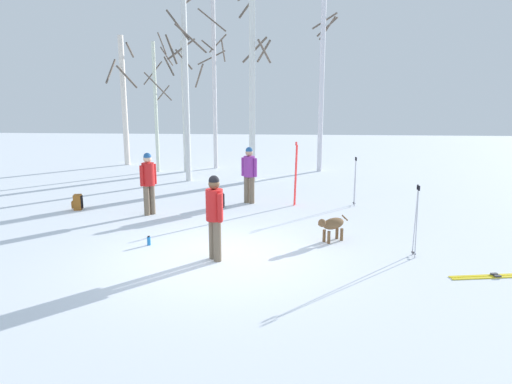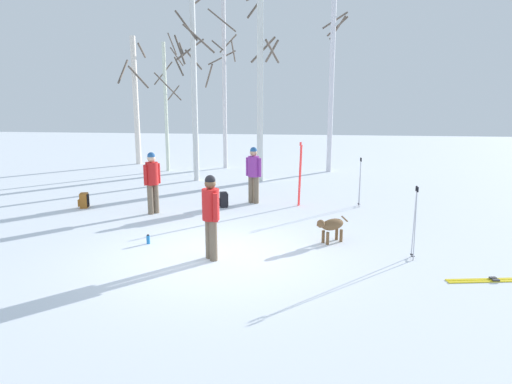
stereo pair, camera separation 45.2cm
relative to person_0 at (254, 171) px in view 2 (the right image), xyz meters
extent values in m
plane|color=white|center=(-0.22, -4.79, -0.98)|extent=(60.00, 60.00, 0.00)
cylinder|color=#72604C|center=(0.08, -0.03, -0.57)|extent=(0.16, 0.16, 0.82)
cylinder|color=#72604C|center=(-0.08, 0.03, -0.57)|extent=(0.16, 0.16, 0.82)
cylinder|color=purple|center=(0.00, 0.00, 0.15)|extent=(0.34, 0.34, 0.62)
sphere|color=tan|center=(0.00, 0.00, 0.57)|extent=(0.22, 0.22, 0.22)
sphere|color=#265999|center=(0.00, 0.00, 0.63)|extent=(0.21, 0.21, 0.21)
cylinder|color=purple|center=(0.19, -0.08, 0.13)|extent=(0.10, 0.10, 0.56)
cylinder|color=purple|center=(-0.19, 0.08, 0.13)|extent=(0.10, 0.10, 0.56)
cylinder|color=#72604C|center=(-0.18, -5.07, -0.57)|extent=(0.16, 0.16, 0.82)
cylinder|color=#72604C|center=(-0.29, -4.93, -0.57)|extent=(0.16, 0.16, 0.82)
cylinder|color=red|center=(-0.24, -5.00, 0.15)|extent=(0.34, 0.34, 0.62)
sphere|color=brown|center=(-0.24, -5.00, 0.57)|extent=(0.22, 0.22, 0.22)
sphere|color=black|center=(-0.24, -5.00, 0.63)|extent=(0.21, 0.21, 0.21)
cylinder|color=red|center=(-0.11, -5.17, 0.13)|extent=(0.10, 0.10, 0.56)
cylinder|color=red|center=(-0.37, -4.84, 0.13)|extent=(0.10, 0.10, 0.56)
cylinder|color=#72604C|center=(-2.67, -1.67, -0.57)|extent=(0.16, 0.16, 0.82)
cylinder|color=#72604C|center=(-2.56, -1.52, -0.57)|extent=(0.16, 0.16, 0.82)
cylinder|color=red|center=(-2.61, -1.59, 0.15)|extent=(0.34, 0.34, 0.62)
sphere|color=beige|center=(-2.61, -1.59, 0.57)|extent=(0.22, 0.22, 0.22)
sphere|color=#265999|center=(-2.61, -1.59, 0.63)|extent=(0.21, 0.21, 0.21)
cylinder|color=red|center=(-2.74, -1.76, 0.13)|extent=(0.10, 0.10, 0.56)
cylinder|color=red|center=(-2.49, -1.43, 0.13)|extent=(0.10, 0.10, 0.56)
ellipsoid|color=brown|center=(2.22, -3.61, -0.57)|extent=(0.61, 0.54, 0.26)
sphere|color=brown|center=(1.95, -3.82, -0.51)|extent=(0.18, 0.18, 0.18)
ellipsoid|color=brown|center=(1.90, -3.86, -0.53)|extent=(0.12, 0.11, 0.06)
cylinder|color=brown|center=(2.49, -3.40, -0.49)|extent=(0.17, 0.15, 0.17)
cylinder|color=brown|center=(2.11, -3.79, -0.84)|extent=(0.07, 0.07, 0.28)
cylinder|color=brown|center=(2.02, -3.67, -0.84)|extent=(0.07, 0.07, 0.28)
cylinder|color=brown|center=(2.42, -3.56, -0.84)|extent=(0.07, 0.07, 0.28)
cylinder|color=brown|center=(2.33, -3.43, -0.84)|extent=(0.07, 0.07, 0.28)
cube|color=red|center=(1.39, -0.17, -0.08)|extent=(0.09, 0.19, 1.81)
cube|color=red|center=(1.39, -0.17, 0.86)|extent=(0.04, 0.06, 0.10)
cube|color=red|center=(1.41, -0.11, -0.08)|extent=(0.09, 0.19, 1.81)
cube|color=red|center=(1.41, -0.11, 0.86)|extent=(0.04, 0.06, 0.10)
cube|color=yellow|center=(5.03, -5.44, -0.97)|extent=(1.81, 0.38, 0.02)
cube|color=#333338|center=(4.98, -5.45, -0.95)|extent=(0.13, 0.08, 0.03)
cube|color=yellow|center=(5.05, -5.54, -0.97)|extent=(1.81, 0.38, 0.02)
cube|color=#333338|center=(5.00, -5.55, -0.95)|extent=(0.13, 0.08, 0.03)
cylinder|color=#B2B2BC|center=(3.78, -4.46, -0.29)|extent=(0.02, 0.10, 1.38)
cylinder|color=black|center=(3.78, -4.46, 0.45)|extent=(0.04, 0.04, 0.10)
cylinder|color=black|center=(3.78, -4.46, -0.91)|extent=(0.07, 0.07, 0.01)
cylinder|color=#B2B2BC|center=(3.78, -4.57, -0.29)|extent=(0.02, 0.10, 1.38)
cylinder|color=black|center=(3.78, -4.57, 0.45)|extent=(0.04, 0.04, 0.10)
cylinder|color=black|center=(3.78, -4.57, -0.91)|extent=(0.07, 0.07, 0.01)
cylinder|color=#B2B2BC|center=(3.16, -0.02, -0.30)|extent=(0.02, 0.10, 1.35)
cylinder|color=black|center=(3.16, -0.02, 0.42)|extent=(0.04, 0.04, 0.10)
cylinder|color=black|center=(3.16, -0.02, -0.91)|extent=(0.07, 0.07, 0.01)
cylinder|color=#B2B2BC|center=(3.16, -0.15, -0.30)|extent=(0.02, 0.10, 1.35)
cylinder|color=black|center=(3.16, -0.15, 0.42)|extent=(0.04, 0.04, 0.10)
cylinder|color=black|center=(3.16, -0.15, -0.91)|extent=(0.07, 0.07, 0.01)
cube|color=#99591E|center=(-4.85, -1.20, -0.76)|extent=(0.25, 0.30, 0.44)
cube|color=#99591E|center=(-4.97, -1.23, -0.83)|extent=(0.10, 0.20, 0.20)
cube|color=black|center=(-4.75, -1.10, -0.76)|extent=(0.03, 0.04, 0.37)
cube|color=black|center=(-4.72, -1.24, -0.76)|extent=(0.03, 0.04, 0.37)
cube|color=black|center=(-0.82, -0.62, -0.76)|extent=(0.27, 0.31, 0.44)
cube|color=black|center=(-0.94, -0.66, -0.83)|extent=(0.12, 0.20, 0.20)
cube|color=black|center=(-0.73, -0.52, -0.76)|extent=(0.03, 0.04, 0.37)
cube|color=black|center=(-0.68, -0.65, -0.76)|extent=(0.03, 0.04, 0.37)
cylinder|color=#1E72BF|center=(-1.84, -4.20, -0.89)|extent=(0.08, 0.08, 0.19)
cylinder|color=black|center=(-1.84, -4.20, -0.78)|extent=(0.05, 0.05, 0.02)
cylinder|color=silver|center=(-6.49, 7.53, 1.96)|extent=(0.25, 0.25, 5.88)
cylinder|color=brown|center=(-7.04, 7.55, 3.33)|extent=(0.14, 1.17, 1.15)
cylinder|color=brown|center=(-6.17, 7.20, 3.06)|extent=(0.77, 0.75, 1.01)
cylinder|color=brown|center=(-6.08, 7.53, 4.26)|extent=(0.09, 0.87, 0.61)
cylinder|color=silver|center=(-4.46, 5.68, 1.72)|extent=(0.15, 0.15, 5.40)
cylinder|color=brown|center=(-4.06, 5.63, 4.32)|extent=(0.15, 0.83, 0.80)
cylinder|color=brown|center=(-4.20, 6.01, 2.35)|extent=(0.72, 0.57, 0.64)
cylinder|color=brown|center=(-4.62, 6.04, 3.17)|extent=(0.77, 0.39, 0.99)
cylinder|color=brown|center=(-3.87, 5.60, 3.80)|extent=(0.22, 1.20, 0.67)
cylinder|color=brown|center=(-4.18, 5.21, 2.60)|extent=(0.99, 0.62, 1.14)
cylinder|color=silver|center=(-3.24, 5.76, 1.73)|extent=(0.21, 0.21, 5.43)
cylinder|color=brown|center=(-3.76, 5.45, 3.42)|extent=(0.71, 1.11, 0.84)
cylinder|color=brown|center=(-3.66, 5.56, 4.11)|extent=(0.48, 0.90, 0.62)
cylinder|color=brown|center=(-2.64, 6.04, 3.04)|extent=(0.64, 1.26, 0.94)
cylinder|color=brown|center=(-3.14, 5.45, 3.67)|extent=(0.69, 0.29, 0.82)
cylinder|color=silver|center=(-2.66, 3.55, 2.79)|extent=(0.20, 0.20, 7.54)
cylinder|color=brown|center=(-2.79, 3.13, 4.67)|extent=(0.90, 0.35, 1.09)
cylinder|color=brown|center=(-3.09, 3.26, 3.88)|extent=(0.66, 0.95, 1.12)
cylinder|color=brown|center=(-2.90, 4.02, 3.94)|extent=(1.01, 0.57, 0.83)
cylinder|color=brown|center=(-2.32, 3.07, 4.21)|extent=(1.03, 0.76, 0.96)
cylinder|color=silver|center=(-2.12, 6.78, 2.83)|extent=(0.18, 0.18, 7.63)
cylinder|color=brown|center=(-2.33, 7.37, 3.89)|extent=(1.22, 0.48, 0.67)
cylinder|color=brown|center=(-2.00, 7.18, 4.47)|extent=(0.85, 0.31, 0.77)
cylinder|color=brown|center=(-2.34, 6.50, 4.33)|extent=(0.62, 0.51, 0.49)
cylinder|color=brown|center=(-1.71, 6.78, 4.11)|extent=(0.08, 0.87, 0.83)
cylinder|color=brown|center=(-2.08, 6.21, 5.29)|extent=(1.19, 0.15, 0.95)
cylinder|color=silver|center=(-0.21, 3.68, 2.86)|extent=(0.23, 0.23, 7.69)
cylinder|color=brown|center=(0.20, 3.94, 3.83)|extent=(0.60, 0.90, 0.74)
cylinder|color=brown|center=(-0.42, 3.93, 5.37)|extent=(0.60, 0.52, 0.82)
cylinder|color=brown|center=(-0.15, 4.14, 3.91)|extent=(0.97, 0.21, 0.95)
cylinder|color=brown|center=(0.25, 3.50, 3.79)|extent=(0.47, 1.00, 0.77)
cylinder|color=silver|center=(2.50, 6.26, 2.97)|extent=(0.21, 0.21, 7.91)
cylinder|color=brown|center=(2.69, 6.66, 5.04)|extent=(0.87, 0.46, 0.76)
cylinder|color=brown|center=(2.69, 6.56, 4.98)|extent=(0.69, 0.48, 0.91)
cylinder|color=brown|center=(2.58, 6.77, 5.29)|extent=(1.05, 0.25, 0.67)
camera|label=1|loc=(1.22, -13.68, 2.25)|focal=32.34mm
camera|label=2|loc=(1.67, -13.63, 2.25)|focal=32.34mm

